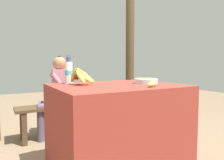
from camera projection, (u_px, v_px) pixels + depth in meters
market_counter at (116, 128)px, 1.83m from camera, size 1.10×0.89×0.80m
banana_bunch_ripe at (80, 77)px, 1.78m from camera, size 0.20×0.31×0.16m
serving_bowl at (146, 81)px, 1.89m from camera, size 0.22×0.22×0.05m
water_bottle at (69, 72)px, 1.91m from camera, size 0.08×0.08×0.28m
loose_banana_front at (152, 84)px, 1.63m from camera, size 0.17×0.13×0.04m
wooden_bench at (78, 108)px, 2.85m from camera, size 1.64×0.32×0.43m
seated_vendor at (56, 91)px, 2.66m from camera, size 0.44×0.42×1.10m
banana_bunch_green at (108, 96)px, 3.08m from camera, size 0.20×0.28×0.14m
support_post_far at (130, 53)px, 3.50m from camera, size 0.15×0.15×2.39m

